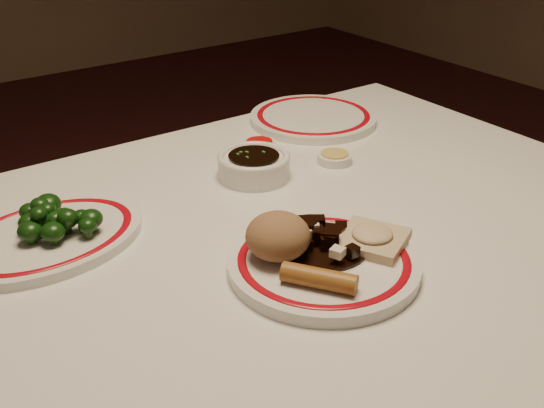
{
  "coord_description": "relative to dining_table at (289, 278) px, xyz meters",
  "views": [
    {
      "loc": [
        -0.54,
        -0.71,
        1.25
      ],
      "look_at": [
        -0.03,
        -0.0,
        0.8
      ],
      "focal_mm": 45.0,
      "sensor_mm": 36.0,
      "label": 1
    }
  ],
  "objects": [
    {
      "name": "main_plate",
      "position": [
        -0.03,
        -0.12,
        0.1
      ],
      "size": [
        0.31,
        0.31,
        0.02
      ],
      "color": "silver",
      "rests_on": "dining_table"
    },
    {
      "name": "soy_bowl",
      "position": [
        0.06,
        0.18,
        0.11
      ],
      "size": [
        0.12,
        0.12,
        0.04
      ],
      "color": "silver",
      "rests_on": "dining_table"
    },
    {
      "name": "mustard_dish",
      "position": [
        0.21,
        0.15,
        0.1
      ],
      "size": [
        0.06,
        0.06,
        0.02
      ],
      "color": "silver",
      "rests_on": "dining_table"
    },
    {
      "name": "broccoli_pile",
      "position": [
        -0.31,
        0.16,
        0.13
      ],
      "size": [
        0.16,
        0.12,
        0.05
      ],
      "color": "#23471C",
      "rests_on": "broccoli_plate"
    },
    {
      "name": "spring_roll",
      "position": [
        -0.08,
        -0.17,
        0.12
      ],
      "size": [
        0.08,
        0.09,
        0.03
      ],
      "primitive_type": "cylinder",
      "rotation": [
        1.57,
        0.0,
        0.6
      ],
      "color": "#966025",
      "rests_on": "main_plate"
    },
    {
      "name": "rice_mound",
      "position": [
        -0.08,
        -0.08,
        0.14
      ],
      "size": [
        0.09,
        0.09,
        0.06
      ],
      "primitive_type": "ellipsoid",
      "color": "#916644",
      "rests_on": "main_plate"
    },
    {
      "name": "stirfry_heap",
      "position": [
        -0.02,
        -0.09,
        0.12
      ],
      "size": [
        0.13,
        0.13,
        0.03
      ],
      "color": "black",
      "rests_on": "main_plate"
    },
    {
      "name": "dining_table",
      "position": [
        0.0,
        0.0,
        0.0
      ],
      "size": [
        1.2,
        0.9,
        0.75
      ],
      "color": "white",
      "rests_on": "ground"
    },
    {
      "name": "broccoli_plate",
      "position": [
        -0.31,
        0.17,
        0.1
      ],
      "size": [
        0.32,
        0.28,
        0.02
      ],
      "color": "silver",
      "rests_on": "dining_table"
    },
    {
      "name": "far_plate",
      "position": [
        0.31,
        0.33,
        0.1
      ],
      "size": [
        0.34,
        0.34,
        0.02
      ],
      "color": "silver",
      "rests_on": "dining_table"
    },
    {
      "name": "sweet_sour_dish",
      "position": [
        0.13,
        0.27,
        0.1
      ],
      "size": [
        0.06,
        0.06,
        0.02
      ],
      "color": "silver",
      "rests_on": "dining_table"
    },
    {
      "name": "fried_wonton",
      "position": [
        0.05,
        -0.13,
        0.12
      ],
      "size": [
        0.12,
        0.12,
        0.02
      ],
      "color": "#C5AF8B",
      "rests_on": "main_plate"
    }
  ]
}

